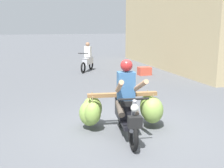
{
  "coord_description": "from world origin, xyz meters",
  "views": [
    {
      "loc": [
        -1.95,
        -5.18,
        2.25
      ],
      "look_at": [
        -0.12,
        0.76,
        0.9
      ],
      "focal_mm": 44.36,
      "sensor_mm": 36.0,
      "label": 1
    }
  ],
  "objects": [
    {
      "name": "motorbike_distant_ahead_left",
      "position": [
        0.85,
        7.95,
        0.57
      ],
      "size": [
        0.95,
        1.41,
        1.4
      ],
      "color": "black",
      "rests_on": "ground"
    },
    {
      "name": "shopfront_building",
      "position": [
        6.35,
        7.85,
        1.98
      ],
      "size": [
        3.7,
        9.68,
        3.96
      ],
      "color": "tan",
      "rests_on": "ground"
    },
    {
      "name": "produce_crate",
      "position": [
        3.06,
        6.15,
        0.18
      ],
      "size": [
        0.56,
        0.4,
        0.36
      ],
      "primitive_type": "cube",
      "color": "#CC4C38",
      "rests_on": "ground"
    },
    {
      "name": "ground_plane",
      "position": [
        0.0,
        0.0,
        0.0
      ],
      "size": [
        120.0,
        120.0,
        0.0
      ],
      "primitive_type": "plane",
      "color": "#56595E"
    },
    {
      "name": "motorbike_main_loaded",
      "position": [
        -0.03,
        0.15,
        0.49
      ],
      "size": [
        1.98,
        1.93,
        1.58
      ],
      "color": "black",
      "rests_on": "ground"
    }
  ]
}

